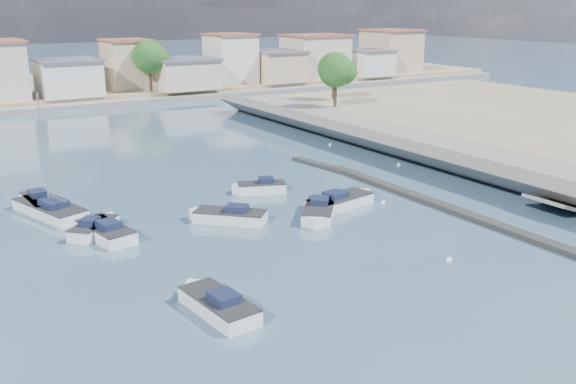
% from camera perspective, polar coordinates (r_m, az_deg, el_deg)
% --- Properties ---
extents(ground, '(400.00, 400.00, 0.00)m').
position_cam_1_polar(ground, '(70.25, -8.69, 4.21)').
color(ground, '#334A67').
rests_on(ground, ground).
extents(seawall_walkway, '(5.00, 90.00, 1.80)m').
position_cam_1_polar(seawall_walkway, '(59.44, 18.95, 2.18)').
color(seawall_walkway, slate).
rests_on(seawall_walkway, ground).
extents(breakwater, '(2.00, 31.02, 0.35)m').
position_cam_1_polar(breakwater, '(51.22, 10.76, -0.24)').
color(breakwater, black).
rests_on(breakwater, ground).
extents(far_shore_land, '(160.00, 40.00, 1.40)m').
position_cam_1_polar(far_shore_land, '(119.24, -18.68, 8.84)').
color(far_shore_land, gray).
rests_on(far_shore_land, ground).
extents(far_shore_quay, '(160.00, 2.50, 0.80)m').
position_cam_1_polar(far_shore_quay, '(99.09, -15.82, 7.53)').
color(far_shore_quay, slate).
rests_on(far_shore_quay, ground).
extents(far_town, '(113.01, 12.80, 8.35)m').
position_cam_1_polar(far_town, '(107.45, -11.33, 10.91)').
color(far_town, beige).
rests_on(far_town, far_shore_land).
extents(shore_trees, '(74.56, 38.32, 7.92)m').
position_cam_1_polar(shore_trees, '(98.29, -10.85, 11.21)').
color(shore_trees, '#38281E').
rests_on(shore_trees, ground).
extents(motorboat_a, '(2.43, 5.49, 1.48)m').
position_cam_1_polar(motorboat_a, '(32.15, -6.42, -9.90)').
color(motorboat_a, white).
rests_on(motorboat_a, ground).
extents(motorboat_b, '(3.96, 3.91, 1.48)m').
position_cam_1_polar(motorboat_b, '(44.15, -16.74, -3.09)').
color(motorboat_b, white).
rests_on(motorboat_b, ground).
extents(motorboat_c, '(4.85, 4.76, 1.48)m').
position_cam_1_polar(motorboat_c, '(44.69, -5.47, -2.21)').
color(motorboat_c, white).
rests_on(motorboat_c, ground).
extents(motorboat_d, '(4.67, 5.04, 1.48)m').
position_cam_1_polar(motorboat_d, '(45.38, 2.74, -1.86)').
color(motorboat_d, white).
rests_on(motorboat_d, ground).
extents(motorboat_e, '(2.87, 5.62, 1.48)m').
position_cam_1_polar(motorboat_e, '(43.34, -16.05, -3.39)').
color(motorboat_e, white).
rests_on(motorboat_e, ground).
extents(motorboat_f, '(4.28, 2.84, 1.48)m').
position_cam_1_polar(motorboat_f, '(51.41, -2.61, 0.34)').
color(motorboat_f, white).
rests_on(motorboat_f, ground).
extents(motorboat_g, '(2.21, 5.48, 1.48)m').
position_cam_1_polar(motorboat_g, '(50.62, -21.06, -1.02)').
color(motorboat_g, white).
rests_on(motorboat_g, ground).
extents(motorboat_h, '(6.10, 3.12, 1.48)m').
position_cam_1_polar(motorboat_h, '(48.12, 4.88, -0.83)').
color(motorboat_h, white).
rests_on(motorboat_h, ground).
extents(sailboat, '(4.22, 7.53, 9.00)m').
position_cam_1_polar(sailboat, '(49.23, -20.59, -1.42)').
color(sailboat, white).
rests_on(sailboat, ground).
extents(mooring_buoys, '(16.53, 37.53, 0.38)m').
position_cam_1_polar(mooring_buoys, '(51.35, 8.96, -0.25)').
color(mooring_buoys, white).
rests_on(mooring_buoys, ground).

